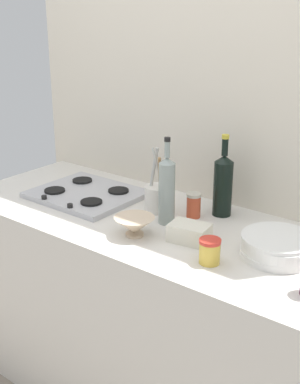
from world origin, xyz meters
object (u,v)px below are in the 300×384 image
butter_dish (189,233)px  condiment_jar_rear (194,205)px  plate_stack (278,247)px  mixing_bowl (134,225)px  condiment_jar_spare (210,251)px  wine_bottle_mid_left (167,190)px  stovetop_hob (87,194)px  utensil_crock (157,197)px  wine_bottle_leftmost (223,184)px

butter_dish → condiment_jar_rear: size_ratio=1.41×
plate_stack → mixing_bowl: 0.54m
plate_stack → condiment_jar_spare: size_ratio=3.01×
condiment_jar_spare → wine_bottle_mid_left: bearing=149.7°
wine_bottle_mid_left → condiment_jar_rear: (0.05, 0.12, -0.09)m
stovetop_hob → condiment_jar_spare: condiment_jar_spare is taller
wine_bottle_mid_left → condiment_jar_spare: bearing=-30.3°
condiment_jar_rear → condiment_jar_spare: size_ratio=1.17×
stovetop_hob → butter_dish: bearing=-8.9°
utensil_crock → condiment_jar_spare: size_ratio=3.24×
wine_bottle_leftmost → condiment_jar_rear: 0.15m
wine_bottle_leftmost → mixing_bowl: (-0.16, -0.38, -0.09)m
plate_stack → butter_dish: 0.33m
condiment_jar_rear → condiment_jar_spare: 0.40m
mixing_bowl → utensil_crock: size_ratio=0.55×
utensil_crock → condiment_jar_rear: 0.17m
mixing_bowl → condiment_jar_rear: bearing=74.9°
mixing_bowl → condiment_jar_rear: (0.08, 0.29, 0.01)m
mixing_bowl → plate_stack: bearing=19.1°
butter_dish → wine_bottle_mid_left: bearing=153.4°
plate_stack → wine_bottle_mid_left: wine_bottle_mid_left is taller
plate_stack → condiment_jar_spare: 0.25m
plate_stack → utensil_crock: 0.59m
mixing_bowl → condiment_jar_spare: condiment_jar_spare is taller
wine_bottle_mid_left → mixing_bowl: bearing=-98.0°
wine_bottle_mid_left → condiment_jar_rear: size_ratio=3.43×
wine_bottle_leftmost → butter_dish: bearing=-83.4°
condiment_jar_spare → stovetop_hob: bearing=165.7°
butter_dish → plate_stack: bearing=15.3°
wine_bottle_mid_left → condiment_jar_spare: size_ratio=4.02×
plate_stack → condiment_jar_spare: (-0.16, -0.19, 0.01)m
stovetop_hob → wine_bottle_mid_left: bearing=-1.8°
plate_stack → butter_dish: (-0.31, -0.09, -0.00)m
condiment_jar_spare → utensil_crock: bearing=148.5°
condiment_jar_rear → condiment_jar_spare: bearing=-48.9°
utensil_crock → butter_dish: bearing=-30.0°
mixing_bowl → wine_bottle_mid_left: bearing=82.0°
stovetop_hob → wine_bottle_mid_left: wine_bottle_mid_left is taller
wine_bottle_mid_left → butter_dish: size_ratio=2.44×
mixing_bowl → condiment_jar_spare: (0.34, -0.01, 0.00)m
butter_dish → utensil_crock: 0.32m
stovetop_hob → plate_stack: plate_stack is taller
utensil_crock → stovetop_hob: bearing=-170.7°
plate_stack → condiment_jar_rear: 0.44m
plate_stack → wine_bottle_mid_left: bearing=-179.7°
wine_bottle_leftmost → mixing_bowl: bearing=-112.3°
butter_dish → wine_bottle_leftmost: bearing=96.6°
butter_dish → utensil_crock: size_ratio=0.51×
wine_bottle_mid_left → condiment_jar_rear: bearing=65.4°
condiment_jar_spare → plate_stack: bearing=48.6°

